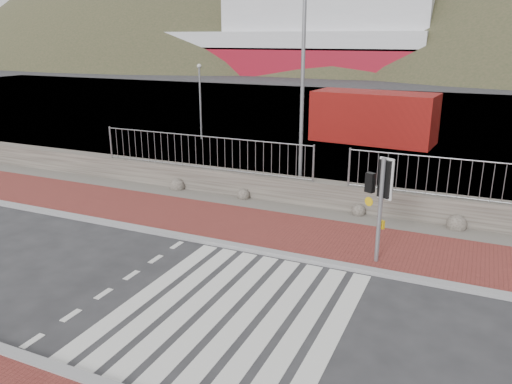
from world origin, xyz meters
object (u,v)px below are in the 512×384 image
at_px(streetlight, 306,78).
at_px(shipping_container, 374,117).
at_px(ferry, 287,38).
at_px(traffic_signal_far, 380,188).

height_order(streetlight, shipping_container, streetlight).
relative_size(streetlight, shipping_container, 1.15).
bearing_deg(ferry, shipping_container, -64.19).
height_order(traffic_signal_far, streetlight, streetlight).
bearing_deg(traffic_signal_far, shipping_container, -53.36).
xyz_separation_m(streetlight, shipping_container, (0.23, 10.94, -2.85)).
bearing_deg(ferry, traffic_signal_far, -67.31).
bearing_deg(shipping_container, streetlight, -86.19).
bearing_deg(traffic_signal_far, streetlight, -27.55).
relative_size(ferry, shipping_container, 7.73).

